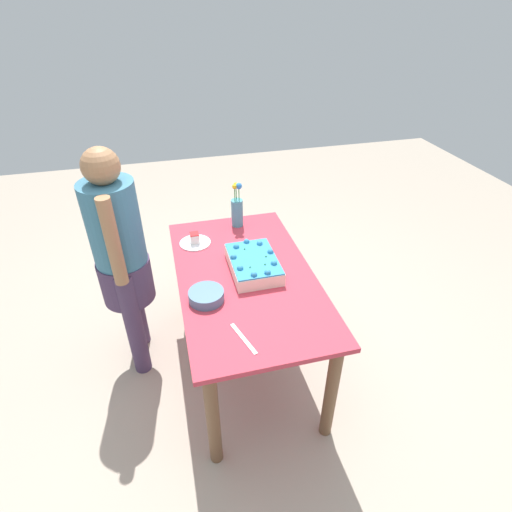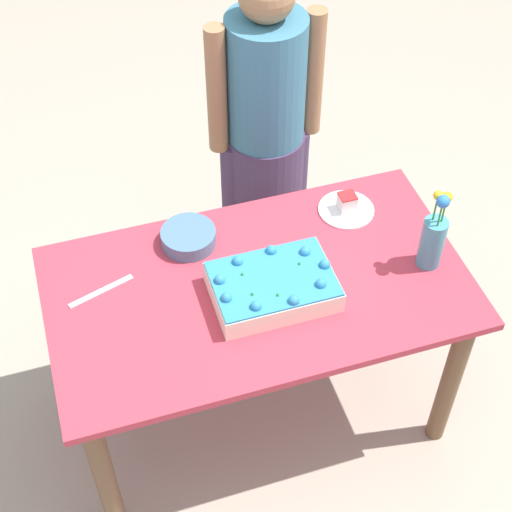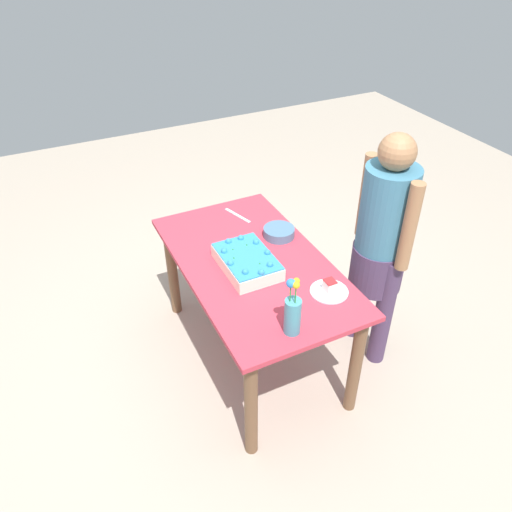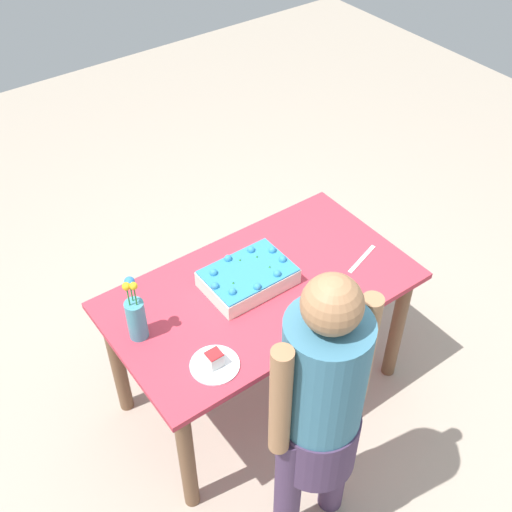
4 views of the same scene
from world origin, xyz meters
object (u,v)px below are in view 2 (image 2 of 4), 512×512
object	(u,v)px
cake_knife	(101,291)
sheet_cake	(273,286)
flower_vase	(433,238)
serving_plate_with_slice	(346,207)
fruit_bowl	(188,237)
person_standing	(265,123)

from	to	relation	value
cake_knife	sheet_cake	bearing A→B (deg)	143.56
flower_vase	serving_plate_with_slice	bearing A→B (deg)	117.54
serving_plate_with_slice	cake_knife	world-z (taller)	serving_plate_with_slice
sheet_cake	fruit_bowl	distance (m)	0.37
sheet_cake	serving_plate_with_slice	world-z (taller)	sheet_cake
cake_knife	fruit_bowl	xyz separation A→B (m)	(0.33, 0.13, 0.03)
flower_vase	person_standing	bearing A→B (deg)	113.17
serving_plate_with_slice	fruit_bowl	world-z (taller)	serving_plate_with_slice
fruit_bowl	person_standing	bearing A→B (deg)	46.18
sheet_cake	cake_knife	distance (m)	0.57
flower_vase	person_standing	distance (m)	0.84
serving_plate_with_slice	flower_vase	bearing A→B (deg)	-62.46
person_standing	sheet_cake	bearing A→B (deg)	-16.13
cake_knife	person_standing	bearing A→B (deg)	-160.41
sheet_cake	person_standing	world-z (taller)	person_standing
serving_plate_with_slice	cake_knife	xyz separation A→B (m)	(-0.91, -0.12, -0.02)
sheet_cake	fruit_bowl	xyz separation A→B (m)	(-0.20, 0.31, -0.02)
sheet_cake	person_standing	xyz separation A→B (m)	(0.22, 0.75, 0.06)
cake_knife	serving_plate_with_slice	bearing A→B (deg)	169.79
fruit_bowl	sheet_cake	bearing A→B (deg)	-56.85
fruit_bowl	cake_knife	bearing A→B (deg)	-158.76
sheet_cake	person_standing	bearing A→B (deg)	73.87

